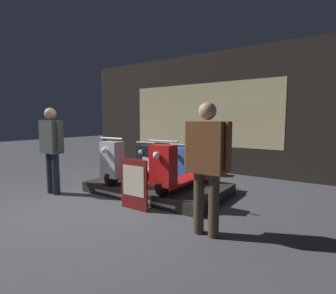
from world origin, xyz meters
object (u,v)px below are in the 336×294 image
at_px(scooter_display_left, 132,164).
at_px(scooter_backrow_1, 193,166).
at_px(scooter_backrow_0, 160,162).
at_px(person_left_browsing, 52,144).
at_px(scooter_display_right, 181,170).
at_px(person_right_browsing, 207,158).
at_px(price_sign_board, 134,184).

distance_m(scooter_display_left, scooter_backrow_1, 1.55).
height_order(scooter_backrow_0, person_left_browsing, person_left_browsing).
xyz_separation_m(scooter_display_right, person_right_browsing, (1.03, -1.10, 0.43)).
bearing_deg(person_right_browsing, scooter_backrow_0, 135.30).
bearing_deg(price_sign_board, person_right_browsing, -8.52).
distance_m(scooter_backrow_0, price_sign_board, 2.59).
distance_m(scooter_backrow_0, scooter_backrow_1, 0.97).
bearing_deg(scooter_backrow_0, person_right_browsing, -44.70).
relative_size(scooter_backrow_0, scooter_backrow_1, 1.00).
relative_size(scooter_display_left, scooter_display_right, 1.00).
relative_size(scooter_backrow_1, person_right_browsing, 1.03).
height_order(scooter_display_right, person_right_browsing, person_right_browsing).
xyz_separation_m(scooter_display_right, scooter_backrow_1, (-0.53, 1.40, -0.20)).
height_order(scooter_display_left, scooter_backrow_0, scooter_display_left).
height_order(scooter_display_right, scooter_backrow_1, scooter_display_right).
relative_size(scooter_display_right, person_right_browsing, 1.03).
bearing_deg(scooter_display_left, scooter_display_right, 0.00).
height_order(scooter_display_left, scooter_backrow_1, scooter_display_left).
relative_size(person_right_browsing, price_sign_board, 2.02).
relative_size(scooter_display_right, price_sign_board, 2.08).
height_order(person_left_browsing, person_right_browsing, person_left_browsing).
bearing_deg(scooter_display_left, person_left_browsing, -133.22).
bearing_deg(scooter_backrow_1, scooter_backrow_0, 180.00).
height_order(person_left_browsing, price_sign_board, person_left_browsing).
bearing_deg(scooter_display_left, price_sign_board, -46.93).
relative_size(scooter_backrow_1, price_sign_board, 2.08).
bearing_deg(scooter_backrow_0, scooter_display_left, -76.46).
xyz_separation_m(scooter_display_left, scooter_display_right, (1.16, 0.00, 0.00)).
xyz_separation_m(scooter_display_right, person_left_browsing, (-2.20, -1.10, 0.43)).
bearing_deg(scooter_backrow_1, price_sign_board, -84.76).
relative_size(scooter_backrow_0, price_sign_board, 2.08).
relative_size(scooter_display_right, person_left_browsing, 1.02).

